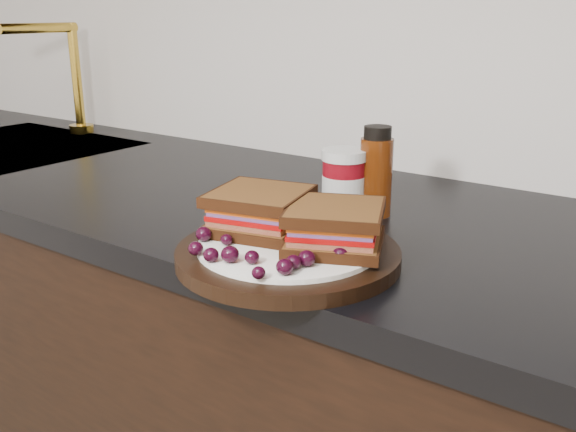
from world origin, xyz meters
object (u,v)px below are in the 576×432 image
plate (288,255)px  oil_bottle (376,171)px  sandwich_left (260,211)px  condiment_jar (344,183)px

plate → oil_bottle: bearing=91.4°
plate → oil_bottle: oil_bottle is taller
plate → oil_bottle: 0.24m
sandwich_left → oil_bottle: bearing=62.7°
oil_bottle → condiment_jar: bearing=-144.2°
oil_bottle → sandwich_left: bearing=-104.1°
condiment_jar → oil_bottle: 0.05m
sandwich_left → condiment_jar: condiment_jar is taller
plate → sandwich_left: sandwich_left is taller
plate → condiment_jar: size_ratio=2.76×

